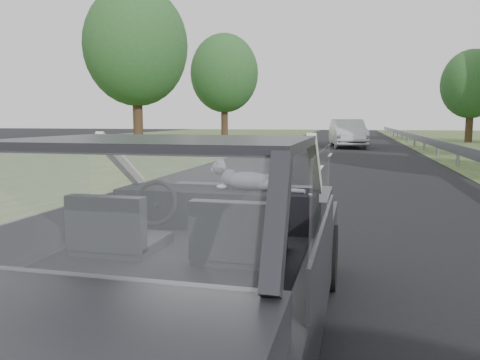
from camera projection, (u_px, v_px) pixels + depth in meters
The scene contains 11 objects.
ground at pixel (192, 344), 3.26m from camera, with size 140.00×140.00×0.00m, color black.
subject_car at pixel (191, 242), 3.16m from camera, with size 1.80×4.00×1.45m, color black.
dashboard at pixel (217, 207), 3.75m from camera, with size 1.58×0.45×0.30m, color black.
driver_seat at pixel (115, 226), 2.96m from camera, with size 0.50×0.72×0.42m, color black.
passenger_seat at pixel (237, 233), 2.77m from camera, with size 0.50×0.72×0.42m, color black.
steering_wheel at pixel (155, 203), 3.55m from camera, with size 0.36×0.36×0.04m, color black.
cat at pixel (249, 180), 3.67m from camera, with size 0.55×0.17×0.25m, color slate.
other_car at pixel (348, 133), 26.29m from camera, with size 1.89×4.79×1.58m, color #B5B7BC.
tree_2 at pixel (471, 98), 31.26m from camera, with size 3.97×3.97×6.01m, color #225223, non-canonical shape.
tree_5 at pixel (137, 70), 25.13m from camera, with size 5.53×5.53×8.39m, color #225223, non-canonical shape.
tree_6 at pixel (224, 89), 34.98m from camera, with size 5.06×5.06×7.66m, color #225223, non-canonical shape.
Camera 1 is at (1.06, -2.91, 1.55)m, focal length 35.00 mm.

